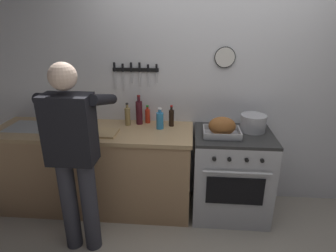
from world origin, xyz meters
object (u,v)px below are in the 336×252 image
person_cook (74,150)px  bottle_dish_soap (160,120)px  bottle_vinegar (128,116)px  bottle_wine_red (139,112)px  bottle_hot_sauce (148,116)px  stock_pot (253,123)px  roasting_pan (222,127)px  bottle_soy_sauce (171,117)px  stove (231,174)px  cutting_board (99,133)px

person_cook → bottle_dish_soap: size_ratio=7.60×
bottle_vinegar → bottle_wine_red: size_ratio=0.77×
bottle_wine_red → bottle_hot_sauce: size_ratio=1.62×
bottle_vinegar → stock_pot: bearing=-2.5°
roasting_pan → bottle_soy_sauce: 0.55m
person_cook → bottle_soy_sauce: 1.06m
roasting_pan → bottle_dish_soap: size_ratio=1.61×
stock_pot → bottle_hot_sauce: bottle_hot_sauce is taller
person_cook → bottle_dish_soap: 0.92m
bottle_dish_soap → bottle_wine_red: (-0.23, 0.12, 0.04)m
bottle_hot_sauce → bottle_dish_soap: bearing=-47.0°
bottle_wine_red → bottle_vinegar: bearing=-157.4°
bottle_soy_sauce → bottle_vinegar: bearing=-178.2°
roasting_pan → bottle_hot_sauce: 0.82m
bottle_wine_red → person_cook: bearing=-116.4°
person_cook → bottle_soy_sauce: size_ratio=7.47×
bottle_dish_soap → bottle_wine_red: bottle_wine_red is taller
bottle_vinegar → bottle_dish_soap: (0.35, -0.07, -0.01)m
roasting_pan → bottle_dish_soap: (-0.61, 0.14, 0.00)m
person_cook → bottle_hot_sauce: bearing=-39.1°
stove → bottle_hot_sauce: (-0.89, 0.24, 0.53)m
roasting_pan → cutting_board: bearing=-177.6°
stove → bottle_soy_sauce: bearing=165.2°
bottle_vinegar → bottle_soy_sauce: bottle_vinegar is taller
stove → bottle_wine_red: bottle_wine_red is taller
roasting_pan → bottle_hot_sauce: (-0.76, 0.30, -0.01)m
person_cook → bottle_hot_sauce: size_ratio=8.58×
bottle_hot_sauce → bottle_wine_red: bearing=-153.9°
stove → bottle_wine_red: bearing=168.4°
roasting_pan → bottle_wine_red: bottle_wine_red is taller
bottle_soy_sauce → bottle_wine_red: bearing=174.5°
person_cook → bottle_vinegar: size_ratio=6.90×
cutting_board → bottle_wine_red: 0.48m
roasting_pan → bottle_wine_red: 0.88m
person_cook → bottle_vinegar: 0.80m
roasting_pan → bottle_hot_sauce: bearing=158.3°
roasting_pan → bottle_soy_sauce: bearing=155.3°
stock_pot → bottle_dish_soap: bottle_dish_soap is taller
bottle_soy_sauce → bottle_hot_sauce: bottle_soy_sauce is taller
stove → cutting_board: bearing=-175.1°
bottle_dish_soap → stock_pot: bearing=1.1°
roasting_pan → stove: bearing=26.0°
person_cook → bottle_soy_sauce: person_cook is taller
cutting_board → bottle_vinegar: size_ratio=1.50×
stove → bottle_vinegar: bearing=172.1°
person_cook → roasting_pan: person_cook is taller
person_cook → bottle_wine_red: size_ratio=5.30×
stock_pot → bottle_hot_sauce: (-1.08, 0.14, -0.00)m
stock_pot → bottle_dish_soap: size_ratio=1.15×
stock_pot → bottle_wine_red: bearing=175.0°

